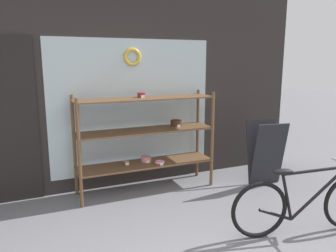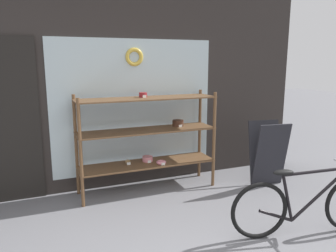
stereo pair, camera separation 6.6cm
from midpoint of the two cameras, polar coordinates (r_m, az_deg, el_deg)
storefront_facade at (r=4.68m, az=-8.46°, el=7.16°), size 5.86×0.13×3.00m
display_case at (r=4.52m, az=-3.02°, el=-1.32°), size 1.91×0.48×1.37m
bicycle at (r=3.79m, az=23.36°, el=-12.46°), size 1.62×0.53×0.74m
sandwich_board at (r=5.01m, az=17.35°, el=-4.59°), size 0.54×0.45×0.93m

